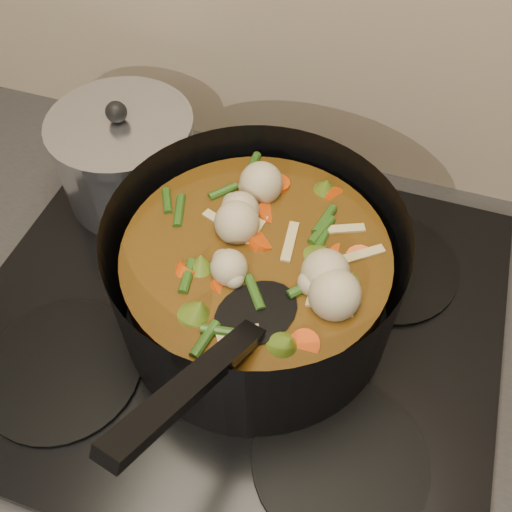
% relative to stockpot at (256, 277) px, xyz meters
% --- Properties ---
extents(counter, '(2.64, 0.64, 0.91)m').
position_rel_stockpot_xyz_m(counter, '(-0.02, -0.01, -0.55)').
color(counter, brown).
rests_on(counter, ground).
extents(stovetop, '(0.62, 0.54, 0.03)m').
position_rel_stockpot_xyz_m(stovetop, '(-0.02, -0.01, -0.08)').
color(stovetop, black).
rests_on(stovetop, counter).
extents(stockpot, '(0.41, 0.48, 0.23)m').
position_rel_stockpot_xyz_m(stockpot, '(0.00, 0.00, 0.00)').
color(stockpot, black).
rests_on(stockpot, stovetop).
extents(saucepan, '(0.19, 0.19, 0.15)m').
position_rel_stockpot_xyz_m(saucepan, '(-0.23, 0.14, -0.01)').
color(saucepan, silver).
rests_on(saucepan, stovetop).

